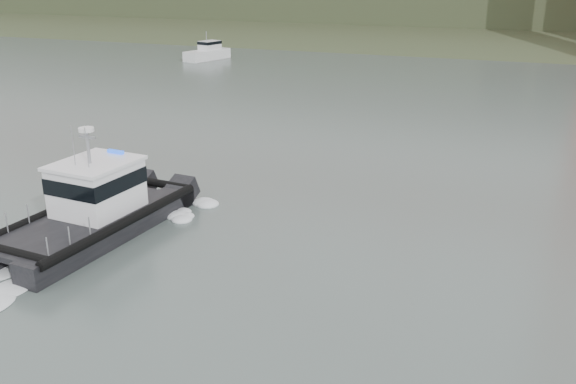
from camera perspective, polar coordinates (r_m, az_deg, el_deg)
name	(u,v)px	position (r m, az deg, el deg)	size (l,w,h in m)	color
ground	(177,313)	(23.88, -9.85, -10.54)	(400.00, 400.00, 0.00)	#46534F
patrol_boat	(94,207)	(30.91, -16.87, -1.27)	(4.78, 11.06, 5.23)	black
motorboat	(208,52)	(87.17, -7.14, 12.23)	(3.97, 7.15, 3.74)	silver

